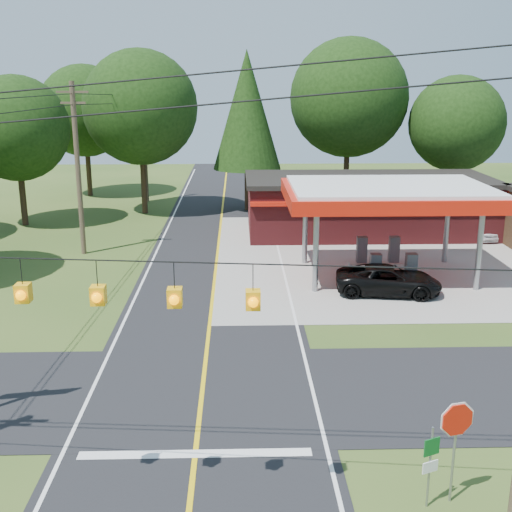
{
  "coord_description": "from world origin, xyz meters",
  "views": [
    {
      "loc": [
        1.24,
        -19.36,
        10.08
      ],
      "look_at": [
        2.0,
        7.0,
        2.8
      ],
      "focal_mm": 45.0,
      "sensor_mm": 36.0,
      "label": 1
    }
  ],
  "objects_px": {
    "octagonal_stop_sign": "(457,427)",
    "sedan_car": "(479,230)",
    "gas_canopy": "(389,196)",
    "suv_car": "(388,280)"
  },
  "relations": [
    {
      "from": "octagonal_stop_sign",
      "to": "sedan_car",
      "type": "bearing_deg",
      "value": 68.5
    },
    {
      "from": "gas_canopy",
      "to": "suv_car",
      "type": "relative_size",
      "value": 2.1
    },
    {
      "from": "octagonal_stop_sign",
      "to": "suv_car",
      "type": "bearing_deg",
      "value": 82.55
    },
    {
      "from": "gas_canopy",
      "to": "suv_car",
      "type": "xyz_separation_m",
      "value": [
        -0.5,
        -3.0,
        -3.57
      ]
    },
    {
      "from": "gas_canopy",
      "to": "octagonal_stop_sign",
      "type": "bearing_deg",
      "value": -97.77
    },
    {
      "from": "sedan_car",
      "to": "octagonal_stop_sign",
      "type": "distance_m",
      "value": 28.87
    },
    {
      "from": "gas_canopy",
      "to": "octagonal_stop_sign",
      "type": "distance_m",
      "value": 19.13
    },
    {
      "from": "octagonal_stop_sign",
      "to": "gas_canopy",
      "type": "bearing_deg",
      "value": 82.23
    },
    {
      "from": "suv_car",
      "to": "octagonal_stop_sign",
      "type": "height_order",
      "value": "octagonal_stop_sign"
    },
    {
      "from": "suv_car",
      "to": "sedan_car",
      "type": "height_order",
      "value": "suv_car"
    }
  ]
}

